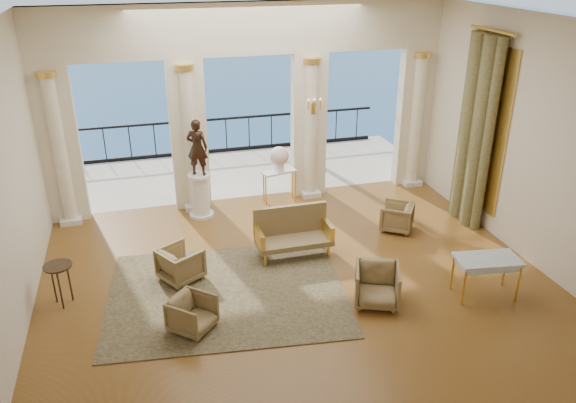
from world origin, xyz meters
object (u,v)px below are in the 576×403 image
object	(u,v)px
statue	(197,147)
settee	(293,232)
armchair_c	(397,216)
console_table	(279,176)
game_table	(487,262)
side_table	(58,271)
pedestal	(201,196)
armchair_a	(192,312)
armchair_b	(377,284)
armchair_d	(181,262)

from	to	relation	value
statue	settee	bearing A→B (deg)	148.01
armchair_c	console_table	distance (m)	2.95
game_table	side_table	bearing A→B (deg)	174.78
armchair_c	pedestal	xyz separation A→B (m)	(-3.93, 1.78, 0.16)
statue	armchair_c	bearing A→B (deg)	179.28
game_table	side_table	size ratio (longest dim) A/B	1.50
armchair_a	statue	distance (m)	4.34
statue	armchair_b	bearing A→B (deg)	143.65
side_table	game_table	bearing A→B (deg)	-13.35
armchair_c	settee	xyz separation A→B (m)	(-2.43, -0.42, 0.15)
armchair_b	console_table	xyz separation A→B (m)	(-0.51, 4.52, 0.26)
armchair_b	armchair_c	world-z (taller)	armchair_b
armchair_a	settee	size ratio (longest dim) A/B	0.43
armchair_a	armchair_d	xyz separation A→B (m)	(-0.03, 1.54, 0.03)
settee	statue	bearing A→B (deg)	124.24
armchair_b	armchair_d	bearing A→B (deg)	174.18
armchair_c	statue	size ratio (longest dim) A/B	0.53
statue	side_table	bearing A→B (deg)	69.66
pedestal	statue	xyz separation A→B (m)	(0.00, 0.00, 1.14)
armchair_d	settee	xyz separation A→B (m)	(2.20, 0.35, 0.14)
armchair_a	armchair_c	xyz separation A→B (m)	(4.60, 2.31, 0.01)
armchair_b	settee	distance (m)	2.19
game_table	statue	size ratio (longest dim) A/B	0.92
armchair_b	pedestal	bearing A→B (deg)	141.91
statue	armchair_a	bearing A→B (deg)	104.32
armchair_d	pedestal	size ratio (longest dim) A/B	0.69
console_table	armchair_a	bearing A→B (deg)	-133.03
statue	console_table	distance (m)	2.17
game_table	pedestal	bearing A→B (deg)	142.06
statue	console_table	xyz separation A→B (m)	(1.90, 0.34, -0.99)
armchair_a	side_table	xyz separation A→B (m)	(-2.03, 1.29, 0.33)
armchair_d	armchair_a	bearing A→B (deg)	150.13
game_table	pedestal	distance (m)	6.19
armchair_c	game_table	size ratio (longest dim) A/B	0.58
settee	pedestal	bearing A→B (deg)	124.24
armchair_b	armchair_c	bearing A→B (deg)	79.72
armchair_b	game_table	world-z (taller)	armchair_b
armchair_a	console_table	xyz separation A→B (m)	(2.57, 4.42, 0.32)
pedestal	side_table	xyz separation A→B (m)	(-2.70, -2.80, 0.16)
settee	side_table	xyz separation A→B (m)	(-4.20, -0.60, 0.17)
armchair_a	statue	xyz separation A→B (m)	(0.67, 4.09, 1.31)
armchair_a	console_table	bearing A→B (deg)	12.36
game_table	pedestal	world-z (taller)	pedestal
armchair_d	settee	size ratio (longest dim) A/B	0.47
game_table	side_table	xyz separation A→B (m)	(-6.99, 1.66, -0.01)
armchair_c	armchair_d	world-z (taller)	armchair_d
armchair_c	console_table	bearing A→B (deg)	-101.16
armchair_a	game_table	distance (m)	4.99
side_table	armchair_d	bearing A→B (deg)	7.16
game_table	console_table	xyz separation A→B (m)	(-2.39, 4.80, -0.02)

